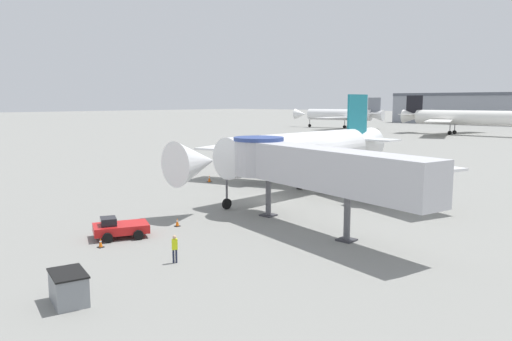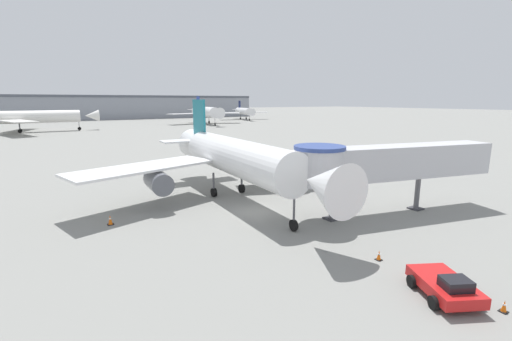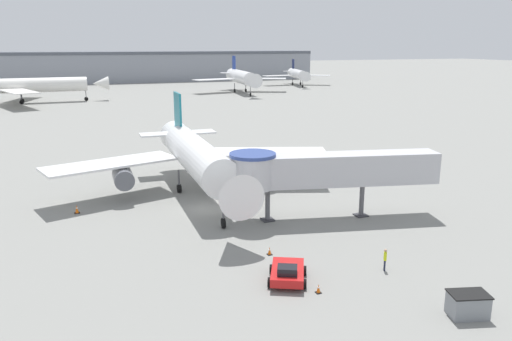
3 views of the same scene
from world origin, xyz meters
The scene contains 11 objects.
ground_plane centered at (0.00, 0.00, 0.00)m, with size 800.00×800.00×0.00m, color gray.
main_airplane centered at (0.46, 4.70, 4.19)m, with size 31.08×28.40×9.91m.
jet_bridge centered at (9.13, -6.06, 4.59)m, with size 18.85×7.08×6.28m.
pushback_tug_red centered at (1.23, -16.63, 0.65)m, with size 3.52×4.18×1.42m.
traffic_cone_port_wing centered at (-11.61, 3.21, 0.39)m, with size 0.49×0.49×0.81m.
traffic_cone_apron_front centered at (2.44, -18.78, 0.28)m, with size 0.36×0.36×0.60m.
traffic_cone_near_nose centered at (1.78, -12.12, 0.30)m, with size 0.38×0.38×0.63m.
background_jet_black_tail centered at (-20.30, 103.74, 4.73)m, with size 37.35×37.07×10.80m.
background_jet_navy_tail centered at (72.35, 131.66, 4.28)m, with size 26.11×27.25×9.69m.
background_jet_blue_tail centered at (42.37, 110.97, 5.07)m, with size 31.82×33.48×11.60m.
terminal_building centered at (10.95, 175.00, 6.26)m, with size 167.32×19.91×12.50m.
Camera 2 is at (-15.04, -25.13, 9.79)m, focal length 24.00 mm.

